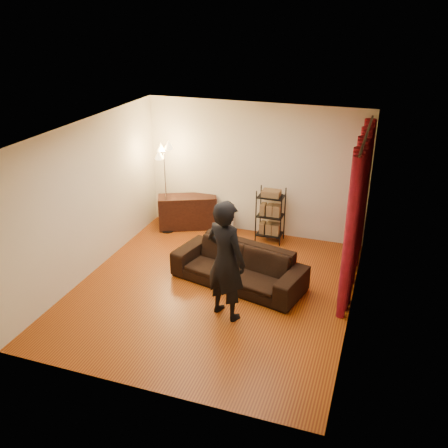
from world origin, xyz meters
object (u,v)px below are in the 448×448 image
at_px(wire_shelf, 270,215).
at_px(floor_lamp, 166,189).
at_px(sofa, 238,266).
at_px(storage_boxes, 226,220).
at_px(person, 226,260).
at_px(media_cabinet, 188,212).

xyz_separation_m(wire_shelf, floor_lamp, (-2.15, -0.24, 0.39)).
bearing_deg(sofa, wire_shelf, 100.40).
height_order(sofa, storage_boxes, sofa).
bearing_deg(storage_boxes, floor_lamp, -163.83).
xyz_separation_m(person, floor_lamp, (-2.15, 2.52, -0.01)).
distance_m(person, floor_lamp, 3.31).
bearing_deg(person, sofa, -61.62).
relative_size(sofa, storage_boxes, 4.29).
height_order(wire_shelf, floor_lamp, floor_lamp).
bearing_deg(sofa, person, -70.63).
bearing_deg(floor_lamp, person, -49.46).
relative_size(sofa, person, 1.20).
bearing_deg(person, media_cabinet, -34.79).
distance_m(wire_shelf, floor_lamp, 2.20).
xyz_separation_m(storage_boxes, wire_shelf, (0.97, -0.10, 0.29)).
bearing_deg(person, storage_boxes, -48.66).
height_order(person, floor_lamp, person).
distance_m(media_cabinet, floor_lamp, 0.75).
bearing_deg(floor_lamp, wire_shelf, 6.47).
height_order(sofa, wire_shelf, wire_shelf).
height_order(media_cabinet, floor_lamp, floor_lamp).
bearing_deg(person, wire_shelf, -67.45).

